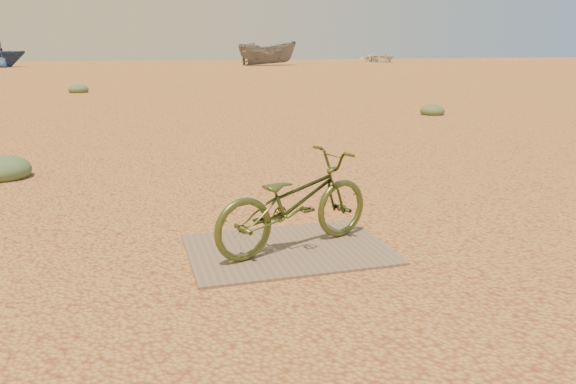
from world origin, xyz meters
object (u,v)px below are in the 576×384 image
object	(u,v)px
bicycle	(295,202)
boat_mid_right	(268,53)
boat_far_right	(380,57)
plywood_board	(288,249)

from	to	relation	value
bicycle	boat_mid_right	xyz separation A→B (m)	(10.39, 42.02, 0.55)
boat_mid_right	boat_far_right	distance (m)	14.41
boat_mid_right	plywood_board	bearing A→B (deg)	162.41
plywood_board	boat_far_right	world-z (taller)	boat_far_right
plywood_board	boat_mid_right	world-z (taller)	boat_mid_right
plywood_board	bicycle	xyz separation A→B (m)	(0.06, 0.00, 0.41)
plywood_board	boat_mid_right	xyz separation A→B (m)	(10.44, 42.02, 0.96)
plywood_board	bicycle	bearing A→B (deg)	2.51
bicycle	boat_mid_right	bearing A→B (deg)	-33.71
plywood_board	bicycle	size ratio (longest dim) A/B	1.09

